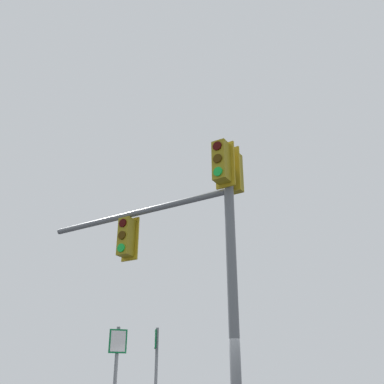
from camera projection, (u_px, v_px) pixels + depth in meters
The scene contains 1 object.
signal_mast_assembly at pixel (196, 235), 9.18m from camera, with size 0.96×5.25×6.52m.
Camera 1 is at (7.69, 4.12, 1.69)m, focal length 40.87 mm.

